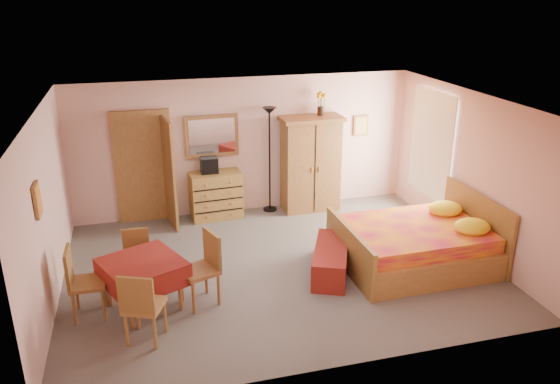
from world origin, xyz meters
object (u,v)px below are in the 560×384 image
object	(u,v)px
dining_table	(144,285)
chair_east	(199,270)
wall_mirror	(212,136)
chest_of_drawers	(216,195)
wardrobe	(311,164)
chair_north	(137,260)
floor_lamp	(270,160)
chair_west	(88,282)
chair_south	(144,305)
bed	(415,233)
bench	(331,260)
stereo	(209,165)
sunflower_vase	(321,103)

from	to	relation	value
dining_table	chair_east	distance (m)	0.77
wall_mirror	chair_east	distance (m)	3.39
chest_of_drawers	wall_mirror	size ratio (longest dim) A/B	0.95
wardrobe	chair_north	bearing A→B (deg)	-147.90
floor_lamp	chair_east	bearing A→B (deg)	-120.11
floor_lamp	wardrobe	distance (m)	0.80
dining_table	chair_west	world-z (taller)	chair_west
chair_south	chair_east	distance (m)	1.00
bed	chair_south	xyz separation A→B (m)	(-4.16, -0.93, -0.04)
wardrobe	dining_table	world-z (taller)	wardrobe
dining_table	chair_north	bearing A→B (deg)	96.54
bench	chair_north	size ratio (longest dim) A/B	1.56
wall_mirror	stereo	world-z (taller)	wall_mirror
chest_of_drawers	chair_east	world-z (taller)	chair_east
sunflower_vase	chest_of_drawers	bearing A→B (deg)	-178.38
floor_lamp	bed	world-z (taller)	floor_lamp
bed	chair_north	bearing A→B (deg)	173.38
bench	sunflower_vase	bearing A→B (deg)	75.16
wall_mirror	floor_lamp	xyz separation A→B (m)	(1.07, -0.13, -0.52)
bed	chair_east	bearing A→B (deg)	-176.21
bench	chair_east	bearing A→B (deg)	-170.76
wall_mirror	sunflower_vase	world-z (taller)	sunflower_vase
wall_mirror	dining_table	distance (m)	3.60
sunflower_vase	chair_west	size ratio (longest dim) A/B	0.45
chair_north	chair_west	bearing A→B (deg)	46.43
chair_south	dining_table	bearing A→B (deg)	112.71
stereo	sunflower_vase	world-z (taller)	sunflower_vase
wardrobe	bed	size ratio (longest dim) A/B	0.81
floor_lamp	dining_table	size ratio (longest dim) A/B	2.11
stereo	chair_north	world-z (taller)	stereo
sunflower_vase	chair_east	xyz separation A→B (m)	(-2.75, -3.00, -1.56)
dining_table	floor_lamp	bearing A→B (deg)	49.75
stereo	wardrobe	distance (m)	1.96
chair_south	chair_east	xyz separation A→B (m)	(0.76, 0.66, 0.03)
chair_east	chair_north	bearing A→B (deg)	30.56
stereo	chair_south	xyz separation A→B (m)	(-1.34, -3.63, -0.55)
stereo	chair_north	distance (m)	2.74
chest_of_drawers	wardrobe	bearing A→B (deg)	-5.27
chair_north	chair_east	xyz separation A→B (m)	(0.82, -0.70, 0.09)
stereo	sunflower_vase	size ratio (longest dim) A/B	0.71
chest_of_drawers	dining_table	xyz separation A→B (m)	(-1.43, -2.87, -0.09)
wall_mirror	bench	xyz separation A→B (m)	(1.36, -2.82, -1.33)
floor_lamp	wardrobe	world-z (taller)	floor_lamp
sunflower_vase	bench	xyz separation A→B (m)	(-0.71, -2.67, -1.86)
wardrobe	dining_table	xyz separation A→B (m)	(-3.29, -2.82, -0.57)
stereo	chair_west	distance (m)	3.58
floor_lamp	chair_east	xyz separation A→B (m)	(-1.76, -3.03, -0.51)
wall_mirror	chair_south	xyz separation A→B (m)	(-1.44, -3.81, -1.06)
dining_table	chair_north	world-z (taller)	chair_north
bench	chest_of_drawers	bearing A→B (deg)	117.48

